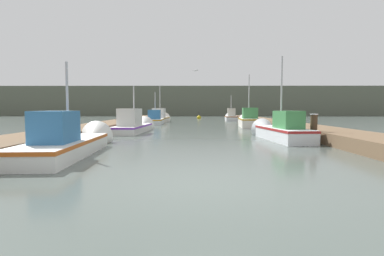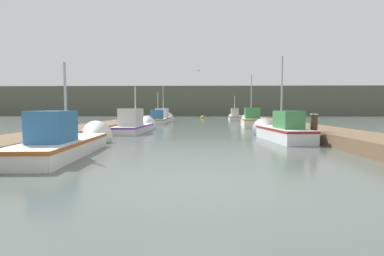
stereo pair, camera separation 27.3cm
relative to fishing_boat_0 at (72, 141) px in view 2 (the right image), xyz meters
name	(u,v)px [view 2 (the right image)]	position (x,y,z in m)	size (l,w,h in m)	color
ground_plane	(196,184)	(4.26, -4.15, -0.38)	(200.00, 200.00, 0.00)	#47514C
dock_left	(115,125)	(-1.94, 11.85, -0.13)	(2.29, 40.00, 0.49)	brown
dock_right	(284,125)	(10.46, 11.85, -0.13)	(2.29, 40.00, 0.49)	brown
distant_shore_ridge	(200,102)	(4.26, 55.64, 2.51)	(120.00, 16.00, 5.78)	#565B4C
fishing_boat_0	(72,141)	(0.00, 0.00, 0.00)	(1.79, 6.36, 3.39)	silver
fishing_boat_1	(279,130)	(8.12, 4.31, 0.05)	(1.78, 5.27, 4.22)	silver
fishing_boat_2	(136,125)	(0.30, 8.94, 0.05)	(1.69, 6.10, 3.31)	silver
fishing_boat_3	(251,121)	(8.41, 14.00, 0.12)	(1.70, 4.90, 4.44)	silver
fishing_boat_4	(158,120)	(0.37, 18.49, 0.00)	(1.56, 4.77, 3.44)	silver
fishing_boat_5	(164,118)	(0.35, 22.95, 0.05)	(1.88, 4.74, 4.43)	silver
fishing_boat_6	(234,117)	(8.52, 26.42, 0.06)	(1.56, 4.69, 3.35)	silver
mooring_piling_0	(314,128)	(9.18, 2.83, 0.25)	(0.33, 0.33, 1.25)	#473523
mooring_piling_1	(128,120)	(-1.02, 12.31, 0.20)	(0.32, 0.32, 1.14)	#473523
channel_buoy	(203,117)	(4.74, 32.65, -0.22)	(0.58, 0.58, 1.08)	gold
seagull_lead	(198,71)	(4.15, 17.69, 4.53)	(0.54, 0.35, 0.12)	white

